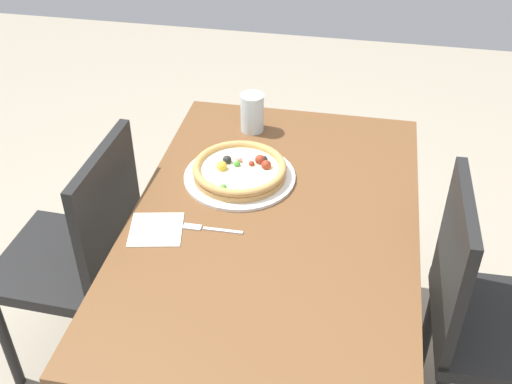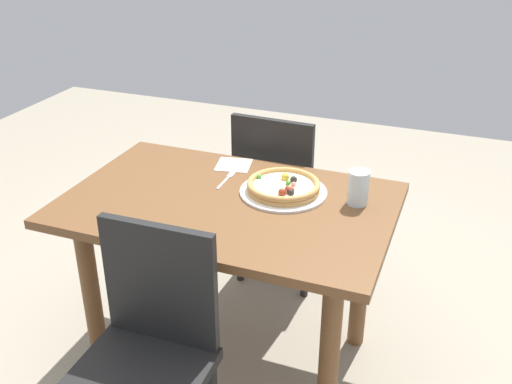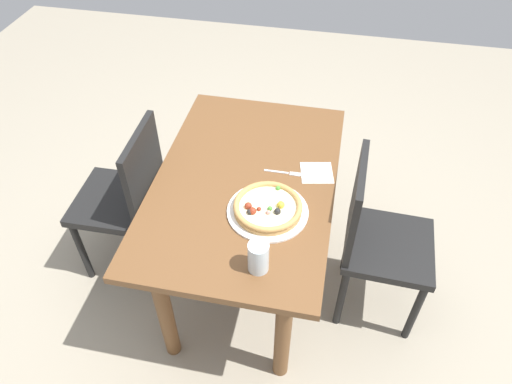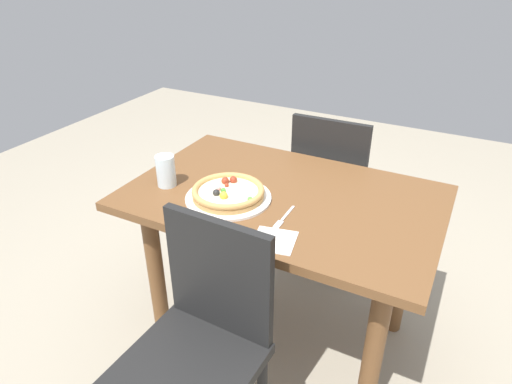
{
  "view_description": "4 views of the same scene",
  "coord_description": "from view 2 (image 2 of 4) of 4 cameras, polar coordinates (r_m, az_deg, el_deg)",
  "views": [
    {
      "loc": [
        -1.33,
        -0.2,
        1.83
      ],
      "look_at": [
        0.09,
        0.07,
        0.75
      ],
      "focal_mm": 44.14,
      "sensor_mm": 36.0,
      "label": 1
    },
    {
      "loc": [
        0.8,
        -1.81,
        1.76
      ],
      "look_at": [
        0.09,
        0.07,
        0.75
      ],
      "focal_mm": 41.95,
      "sensor_mm": 36.0,
      "label": 2
    },
    {
      "loc": [
        1.48,
        0.35,
        2.15
      ],
      "look_at": [
        0.09,
        0.07,
        0.75
      ],
      "focal_mm": 33.23,
      "sensor_mm": 36.0,
      "label": 3
    },
    {
      "loc": [
        -0.62,
        1.43,
        1.61
      ],
      "look_at": [
        0.09,
        0.07,
        0.75
      ],
      "focal_mm": 31.61,
      "sensor_mm": 36.0,
      "label": 4
    }
  ],
  "objects": [
    {
      "name": "drinking_glass",
      "position": [
        2.21,
        9.73,
        0.41
      ],
      "size": [
        0.08,
        0.08,
        0.13
      ],
      "primitive_type": "cylinder",
      "color": "silver",
      "rests_on": "dining_table"
    },
    {
      "name": "chair_near",
      "position": [
        1.93,
        -10.46,
        -15.01
      ],
      "size": [
        0.41,
        0.41,
        0.89
      ],
      "rotation": [
        0.0,
        0.0,
        3.16
      ],
      "color": "black",
      "rests_on": "ground"
    },
    {
      "name": "plate",
      "position": [
        2.28,
        2.62,
        0.01
      ],
      "size": [
        0.33,
        0.33,
        0.01
      ],
      "primitive_type": "cylinder",
      "color": "white",
      "rests_on": "dining_table"
    },
    {
      "name": "chair_far",
      "position": [
        2.84,
        2.38,
        0.15
      ],
      "size": [
        0.41,
        0.41,
        0.89
      ],
      "rotation": [
        0.0,
        0.0,
        -0.04
      ],
      "color": "black",
      "rests_on": "ground"
    },
    {
      "name": "ground_plane",
      "position": [
        2.65,
        -2.34,
        -14.99
      ],
      "size": [
        6.0,
        6.0,
        0.0
      ],
      "primitive_type": "plane",
      "color": "#9E937F"
    },
    {
      "name": "pizza",
      "position": [
        2.27,
        2.65,
        0.58
      ],
      "size": [
        0.28,
        0.28,
        0.05
      ],
      "color": "tan",
      "rests_on": "plate"
    },
    {
      "name": "napkin",
      "position": [
        2.52,
        -2.15,
        2.6
      ],
      "size": [
        0.16,
        0.16,
        0.0
      ],
      "primitive_type": "cube",
      "rotation": [
        0.0,
        0.0,
        0.2
      ],
      "color": "white",
      "rests_on": "dining_table"
    },
    {
      "name": "fork",
      "position": [
        2.39,
        -2.78,
        1.27
      ],
      "size": [
        0.02,
        0.17,
        0.0
      ],
      "rotation": [
        0.0,
        0.0,
        1.58
      ],
      "color": "silver",
      "rests_on": "dining_table"
    },
    {
      "name": "dining_table",
      "position": [
        2.29,
        -2.62,
        -3.56
      ],
      "size": [
        1.22,
        0.79,
        0.73
      ],
      "color": "brown",
      "rests_on": "ground"
    }
  ]
}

